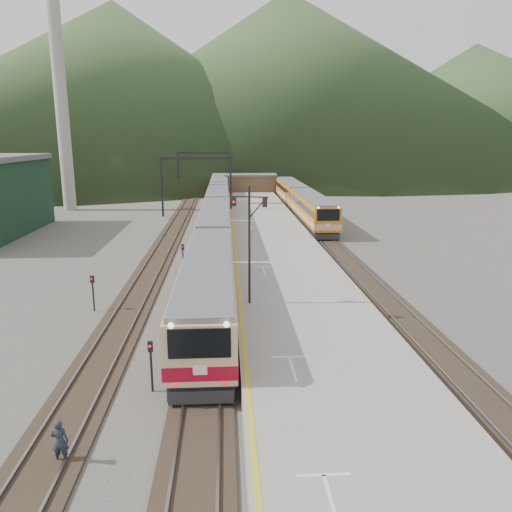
{
  "coord_description": "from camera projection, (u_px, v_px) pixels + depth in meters",
  "views": [
    {
      "loc": [
        1.09,
        -13.2,
        10.49
      ],
      "look_at": [
        3.25,
        22.45,
        2.0
      ],
      "focal_mm": 35.0,
      "sensor_mm": 36.0,
      "label": 1
    }
  ],
  "objects": [
    {
      "name": "gantry_far",
      "position": [
        204.0,
        165.0,
        91.41
      ],
      "size": [
        9.55,
        0.25,
        8.0
      ],
      "color": "black",
      "rests_on": "ground"
    },
    {
      "name": "second_train",
      "position": [
        300.0,
        200.0,
        69.75
      ],
      "size": [
        2.84,
        38.74,
        3.47
      ],
      "color": "orange",
      "rests_on": "track_second"
    },
    {
      "name": "track_far",
      "position": [
        170.0,
        237.0,
        53.71
      ],
      "size": [
        2.6,
        200.0,
        0.23
      ],
      "color": "black",
      "rests_on": "ground"
    },
    {
      "name": "short_signal_c",
      "position": [
        93.0,
        288.0,
        30.64
      ],
      "size": [
        0.27,
        0.24,
        2.27
      ],
      "color": "black",
      "rests_on": "ground"
    },
    {
      "name": "track_main",
      "position": [
        216.0,
        236.0,
        54.0
      ],
      "size": [
        2.6,
        200.0,
        0.23
      ],
      "color": "black",
      "rests_on": "ground"
    },
    {
      "name": "track_second",
      "position": [
        321.0,
        235.0,
        54.68
      ],
      "size": [
        2.6,
        200.0,
        0.23
      ],
      "color": "black",
      "rests_on": "ground"
    },
    {
      "name": "station_shed",
      "position": [
        250.0,
        182.0,
        90.66
      ],
      "size": [
        9.4,
        4.4,
        3.1
      ],
      "color": "brown",
      "rests_on": "platform"
    },
    {
      "name": "signal_mast",
      "position": [
        249.0,
        233.0,
        28.44
      ],
      "size": [
        2.13,
        0.75,
        6.86
      ],
      "color": "black",
      "rests_on": "platform"
    },
    {
      "name": "smokestack",
      "position": [
        61.0,
        105.0,
        70.62
      ],
      "size": [
        1.8,
        1.8,
        30.0
      ],
      "primitive_type": "cylinder",
      "color": "#9E998E",
      "rests_on": "ground"
    },
    {
      "name": "worker",
      "position": [
        60.0,
        441.0,
        16.38
      ],
      "size": [
        0.58,
        0.39,
        1.54
      ],
      "primitive_type": "imported",
      "rotation": [
        0.0,
        0.0,
        3.18
      ],
      "color": "#212732",
      "rests_on": "ground"
    },
    {
      "name": "short_signal_a",
      "position": [
        151.0,
        359.0,
        20.82
      ],
      "size": [
        0.24,
        0.19,
        2.27
      ],
      "color": "black",
      "rests_on": "ground"
    },
    {
      "name": "ground",
      "position": [
        194.0,
        491.0,
        15.18
      ],
      "size": [
        400.0,
        400.0,
        0.0
      ],
      "primitive_type": "plane",
      "color": "#47423D",
      "rests_on": "ground"
    },
    {
      "name": "platform",
      "position": [
        269.0,
        235.0,
        52.29
      ],
      "size": [
        8.0,
        100.0,
        1.0
      ],
      "primitive_type": "cube",
      "color": "gray",
      "rests_on": "ground"
    },
    {
      "name": "hill_a",
      "position": [
        117.0,
        85.0,
        190.39
      ],
      "size": [
        180.0,
        180.0,
        60.0
      ],
      "primitive_type": "cone",
      "color": "#354C23",
      "rests_on": "ground"
    },
    {
      "name": "hill_c",
      "position": [
        472.0,
        104.0,
        219.8
      ],
      "size": [
        160.0,
        160.0,
        50.0
      ],
      "primitive_type": "cone",
      "color": "#354C23",
      "rests_on": "ground"
    },
    {
      "name": "main_train",
      "position": [
        217.0,
        212.0,
        58.46
      ],
      "size": [
        2.95,
        80.75,
        3.6
      ],
      "color": "tan",
      "rests_on": "track_main"
    },
    {
      "name": "hill_b",
      "position": [
        286.0,
        78.0,
        231.63
      ],
      "size": [
        220.0,
        220.0,
        75.0
      ],
      "primitive_type": "cone",
      "color": "#354C23",
      "rests_on": "ground"
    },
    {
      "name": "short_signal_b",
      "position": [
        183.0,
        254.0,
        39.63
      ],
      "size": [
        0.25,
        0.21,
        2.27
      ],
      "color": "black",
      "rests_on": "ground"
    },
    {
      "name": "gantry_near",
      "position": [
        196.0,
        175.0,
        67.13
      ],
      "size": [
        9.55,
        0.25,
        8.0
      ],
      "color": "black",
      "rests_on": "ground"
    }
  ]
}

